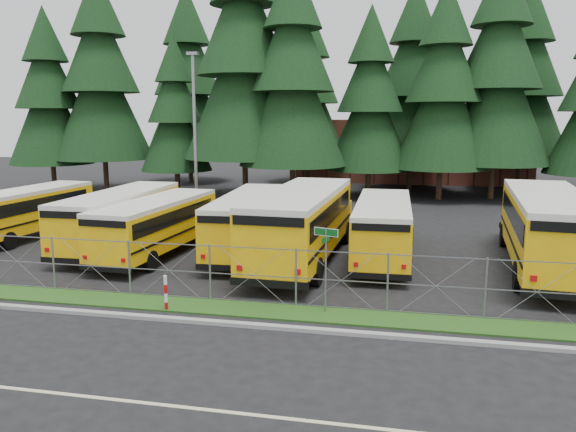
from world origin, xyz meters
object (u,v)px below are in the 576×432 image
Objects in this scene: bus_3 at (161,227)px; bus_6 at (383,230)px; bus_2 at (124,219)px; bus_east at (546,231)px; street_sign at (326,252)px; bus_4 at (252,223)px; bus_0 at (31,213)px; light_standard at (195,130)px; striped_bollard at (166,293)px; bus_5 at (304,225)px.

bus_6 is (10.06, 1.20, 0.03)m from bus_3.
bus_east is at bearing -1.12° from bus_2.
street_sign is at bearing -34.47° from bus_2.
bus_4 reaches higher than bus_6.
bus_east reaches higher than bus_3.
bus_0 is 0.79× the size of bus_east.
bus_east is at bearing -25.32° from light_standard.
bus_east is (6.64, -0.43, 0.29)m from bus_6.
bus_4 is (12.29, -0.90, 0.09)m from bus_0.
bus_3 is at bearing 115.34° from striped_bollard.
bus_4 is 1.03× the size of bus_6.
bus_2 is 1.04× the size of light_standard.
bus_0 is at bearing -130.82° from light_standard.
bus_0 is 18.37m from bus_6.
bus_5 is 4.32× the size of street_sign.
bus_east is at bearing -5.44° from bus_4.
light_standard is at bearing 107.57° from striped_bollard.
bus_east is (16.70, 0.77, 0.33)m from bus_3.
bus_3 is at bearing -23.15° from bus_2.
street_sign is at bearing -71.48° from bus_5.
bus_0 is 18.89m from street_sign.
bus_2 is 1.07× the size of bus_3.
street_sign is (-1.52, -7.57, 0.71)m from bus_6.
bus_6 is at bearing 10.66° from bus_3.
bus_3 is 0.80× the size of bus_east.
light_standard is (-11.96, 8.37, 4.18)m from bus_6.
light_standard reaches higher than bus_6.
bus_3 is (8.29, -2.17, 0.01)m from bus_0.
bus_5 reaches higher than bus_3.
bus_0 is 3.49× the size of street_sign.
bus_2 is 0.85× the size of bus_east.
bus_0 is at bearing -177.93° from bus_east.
bus_east is at bearing 6.21° from bus_5.
street_sign is at bearing -62.43° from bus_4.
street_sign is (1.87, -6.46, 0.44)m from bus_5.
striped_bollard is (-3.25, -7.32, -0.99)m from bus_5.
bus_3 is 8.03m from striped_bollard.
bus_6 is at bearing 0.50° from bus_2.
bus_6 is at bearing -3.86° from bus_4.
bus_2 is (5.93, -1.18, 0.09)m from bus_0.
bus_5 is at bearing -3.57° from bus_0.
bus_0 is at bearing 172.63° from bus_4.
bus_2 is at bearing 146.00° from street_sign.
street_sign is at bearing 9.51° from striped_bollard.
bus_5 is 0.98× the size of bus_east.
light_standard is at bearing 144.10° from bus_6.
bus_5 is at bearing -26.91° from bus_4.
bus_5 is at bearing -47.87° from light_standard.
bus_4 is at bearing -176.98° from bus_east.
bus_3 is 10.68m from street_sign.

